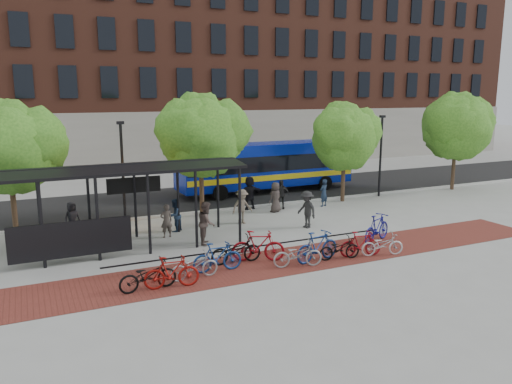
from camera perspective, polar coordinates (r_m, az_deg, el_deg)
name	(u,v)px	position (r m, az deg, el deg)	size (l,w,h in m)	color
ground	(280,224)	(25.09, 2.82, -3.72)	(160.00, 160.00, 0.00)	#9E9E99
asphalt_street	(223,195)	(32.19, -3.83, -0.38)	(160.00, 8.00, 0.01)	black
curb	(248,207)	(28.57, -0.92, -1.74)	(160.00, 0.25, 0.12)	#B7B7B2
brick_strip	(295,259)	(19.97, 4.43, -7.69)	(24.00, 3.00, 0.01)	maroon
bike_rack_rail	(255,257)	(20.17, -0.08, -7.47)	(12.00, 0.05, 0.95)	black
building_brick	(249,58)	(52.13, -0.78, 15.10)	(55.00, 14.00, 20.00)	brown
bus_shelter	(113,178)	(21.48, -16.06, 1.49)	(10.60, 3.07, 3.60)	black
tree_a	(10,144)	(24.88, -26.28, 4.94)	(4.90, 4.00, 6.18)	#382619
tree_b	(202,133)	(26.25, -6.20, 6.77)	(5.15, 4.20, 6.47)	#382619
tree_c	(345,134)	(30.39, 10.17, 6.49)	(4.66, 3.80, 5.92)	#382619
tree_d	(457,124)	(36.29, 22.03, 7.26)	(5.39, 4.40, 6.55)	#382619
lamp_post_left	(123,169)	(25.67, -14.99, 2.51)	(0.35, 0.20, 5.12)	black
lamp_post_right	(381,153)	(32.47, 14.06, 4.31)	(0.35, 0.20, 5.12)	black
bus	(266,164)	(33.14, 1.18, 3.23)	(12.04, 3.03, 3.24)	#081D98
bike_0	(148,276)	(17.17, -12.26, -9.31)	(0.68, 1.96, 1.03)	black
bike_1	(172,272)	(17.19, -9.63, -9.03)	(0.53, 1.87, 1.12)	maroon
bike_2	(194,266)	(17.92, -7.08, -8.41)	(0.62, 1.79, 0.94)	gray
bike_3	(217,257)	(18.50, -4.43, -7.43)	(0.53, 1.86, 1.12)	navy
bike_4	(236,250)	(19.35, -2.31, -6.65)	(0.70, 2.02, 1.06)	black
bike_5	(258,246)	(19.54, 0.26, -6.18)	(0.58, 2.06, 1.24)	maroon
bike_6	(298,254)	(19.00, 4.78, -7.12)	(0.66, 1.90, 1.00)	gray
bike_7	(317,246)	(19.65, 7.03, -6.19)	(0.58, 2.05, 1.23)	navy
bike_8	(339,248)	(20.05, 9.50, -6.38)	(0.60, 1.73, 0.91)	black
bike_9	(361,244)	(20.55, 11.88, -5.82)	(0.50, 1.76, 1.06)	maroon
bike_10	(382,245)	(20.88, 14.23, -5.84)	(0.61, 1.76, 0.92)	silver
bike_11	(377,228)	(22.64, 13.65, -4.03)	(0.59, 2.10, 1.26)	navy
pedestrian_0	(72,218)	(24.69, -20.28, -2.81)	(0.76, 0.49, 1.55)	black
pedestrian_1	(166,221)	(23.03, -10.21, -3.26)	(0.57, 0.37, 1.55)	#413A34
pedestrian_2	(175,215)	(23.95, -9.27, -2.63)	(0.77, 0.60, 1.58)	#1B2A40
pedestrian_3	(242,207)	(25.03, -1.62, -1.68)	(1.14, 0.65, 1.76)	#64584A
pedestrian_4	(281,194)	(28.31, 2.87, -0.27)	(0.97, 0.41, 1.66)	#272727
pedestrian_5	(250,193)	(28.15, -0.75, -0.10)	(1.74, 0.56, 1.88)	black
pedestrian_6	(275,197)	(27.51, 2.24, -0.60)	(0.82, 0.53, 1.67)	#3A312E
pedestrian_7	(324,193)	(29.16, 7.75, -0.09)	(0.58, 0.38, 1.60)	#1C2C43
pedestrian_8	(207,223)	(21.80, -5.68, -3.51)	(0.91, 0.71, 1.88)	#4F403B
pedestrian_9	(307,209)	(24.39, 5.82, -1.99)	(1.18, 0.68, 1.83)	#242424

